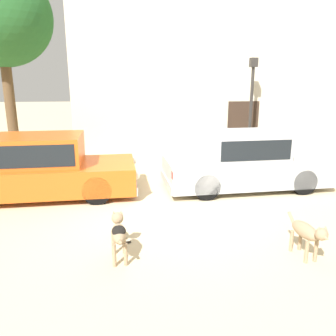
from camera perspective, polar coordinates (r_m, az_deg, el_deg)
name	(u,v)px	position (r m, az deg, el deg)	size (l,w,h in m)	color
ground_plane	(166,209)	(7.61, -0.26, -6.97)	(80.00, 80.00, 0.00)	#CCB78E
parked_sedan_nearest	(41,167)	(8.83, -20.79, 0.21)	(4.73, 1.93, 1.52)	#D15619
parked_sedan_second	(245,161)	(9.14, 12.88, 1.22)	(4.41, 1.91, 1.50)	#B2B5BA
apartment_block	(278,34)	(16.02, 18.18, 20.75)	(16.58, 6.35, 9.37)	beige
stray_dog_spotted	(119,232)	(5.51, -8.38, -10.63)	(0.27, 1.00, 0.70)	#997F60
stray_dog_tan	(308,233)	(5.90, 22.61, -10.09)	(0.30, 1.00, 0.70)	#997F60
stray_cat	(121,232)	(6.38, -7.91, -10.74)	(0.29, 0.59, 0.16)	#2D2B28
street_lamp	(251,98)	(11.37, 13.98, 11.51)	(0.22, 0.22, 3.48)	#2D2B28
acacia_tree_left	(0,18)	(13.01, -26.60, 21.78)	(3.30, 2.97, 6.34)	brown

